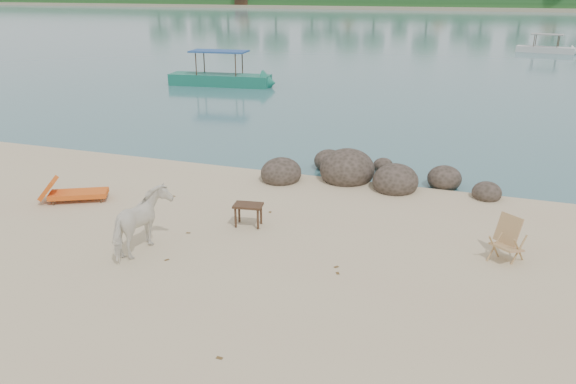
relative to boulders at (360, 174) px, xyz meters
The scene contains 10 objects.
water 84.01m from the boulders, 90.84° to the left, with size 400.00×400.00×0.00m, color #336167.
far_shore 164.00m from the boulders, 90.43° to the left, with size 420.00×90.00×1.40m, color tan.
boulders is the anchor object (origin of this frame).
cow 6.58m from the boulders, 118.87° to the right, with size 0.68×1.49×1.26m, color white.
side_table 4.21m from the boulders, 113.50° to the right, with size 0.63×0.41×0.51m, color black, non-canonical shape.
lounge_chair 7.36m from the boulders, 148.89° to the right, with size 1.74×0.61×0.52m, color orange, non-canonical shape.
deck_chair 5.31m from the boulders, 45.46° to the right, with size 0.54×0.59×0.84m, color tan, non-canonical shape.
boat_near 17.27m from the boulders, 128.42° to the left, with size 6.21×1.40×3.03m, color #176853, non-canonical shape.
boat_mid 37.57m from the boulders, 78.62° to the left, with size 4.93×1.11×2.42m, color beige, non-canonical shape.
dead_leaves 5.76m from the boulders, 106.38° to the right, with size 7.70×5.80×0.00m.
Camera 1 is at (4.16, -8.48, 5.08)m, focal length 35.00 mm.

